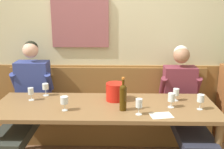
{
  "coord_description": "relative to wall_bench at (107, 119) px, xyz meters",
  "views": [
    {
      "loc": [
        0.13,
        -2.5,
        1.78
      ],
      "look_at": [
        0.07,
        0.45,
        0.99
      ],
      "focal_mm": 43.3,
      "sensor_mm": 36.0,
      "label": 1
    }
  ],
  "objects": [
    {
      "name": "tasting_sheet_left_guest",
      "position": [
        0.55,
        -0.92,
        0.45
      ],
      "size": [
        0.23,
        0.19,
        0.0
      ],
      "primitive_type": "cube",
      "rotation": [
        0.0,
        0.0,
        0.19
      ],
      "color": "white",
      "rests_on": "dining_table"
    },
    {
      "name": "wine_glass_right_end",
      "position": [
        -0.7,
        -0.37,
        0.55
      ],
      "size": [
        0.07,
        0.07,
        0.14
      ],
      "color": "silver",
      "rests_on": "dining_table"
    },
    {
      "name": "wine_glass_near_bucket",
      "position": [
        0.97,
        -0.76,
        0.57
      ],
      "size": [
        0.07,
        0.07,
        0.16
      ],
      "color": "silver",
      "rests_on": "dining_table"
    },
    {
      "name": "dining_table",
      "position": [
        0.0,
        -0.66,
        0.37
      ],
      "size": [
        2.34,
        0.78,
        0.73
      ],
      "color": "brown",
      "rests_on": "ground"
    },
    {
      "name": "person_right_seat",
      "position": [
        -0.96,
        -0.33,
        0.36
      ],
      "size": [
        0.52,
        1.22,
        1.32
      ],
      "color": "#2D3531",
      "rests_on": "ground"
    },
    {
      "name": "wine_glass_center_rear",
      "position": [
        0.78,
        -0.51,
        0.55
      ],
      "size": [
        0.07,
        0.07,
        0.14
      ],
      "color": "silver",
      "rests_on": "dining_table"
    },
    {
      "name": "person_left_seat",
      "position": [
        0.92,
        -0.34,
        0.34
      ],
      "size": [
        0.51,
        1.22,
        1.27
      ],
      "color": "#252A3C",
      "rests_on": "ground"
    },
    {
      "name": "wine_glass_mid_left",
      "position": [
        0.69,
        -0.71,
        0.56
      ],
      "size": [
        0.07,
        0.07,
        0.15
      ],
      "color": "silver",
      "rests_on": "dining_table"
    },
    {
      "name": "wine_glass_left_end",
      "position": [
        -0.82,
        -0.53,
        0.55
      ],
      "size": [
        0.06,
        0.06,
        0.14
      ],
      "color": "silver",
      "rests_on": "dining_table"
    },
    {
      "name": "wine_bottle_clear_water",
      "position": [
        0.19,
        -0.79,
        0.6
      ],
      "size": [
        0.07,
        0.07,
        0.34
      ],
      "color": "#3F2907",
      "rests_on": "dining_table"
    },
    {
      "name": "room_wall_back",
      "position": [
        -0.0,
        0.26,
        1.12
      ],
      "size": [
        6.8,
        0.12,
        2.8
      ],
      "color": "beige",
      "rests_on": "ground"
    },
    {
      "name": "wall_bench",
      "position": [
        0.0,
        0.0,
        0.0
      ],
      "size": [
        2.64,
        0.42,
        0.94
      ],
      "color": "brown",
      "rests_on": "ground"
    },
    {
      "name": "wood_wainscot_panel",
      "position": [
        0.0,
        0.21,
        0.2
      ],
      "size": [
        6.8,
        0.03,
        0.96
      ],
      "primitive_type": "cube",
      "color": "brown",
      "rests_on": "ground"
    },
    {
      "name": "wine_glass_center_front",
      "position": [
        -0.4,
        -0.81,
        0.55
      ],
      "size": [
        0.08,
        0.08,
        0.15
      ],
      "color": "silver",
      "rests_on": "dining_table"
    },
    {
      "name": "wine_glass_mid_right",
      "position": [
        0.34,
        -0.9,
        0.56
      ],
      "size": [
        0.07,
        0.07,
        0.16
      ],
      "color": "silver",
      "rests_on": "dining_table"
    },
    {
      "name": "ice_bucket",
      "position": [
        0.11,
        -0.51,
        0.55
      ],
      "size": [
        0.21,
        0.21,
        0.19
      ],
      "primitive_type": "cylinder",
      "color": "red",
      "rests_on": "dining_table"
    }
  ]
}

